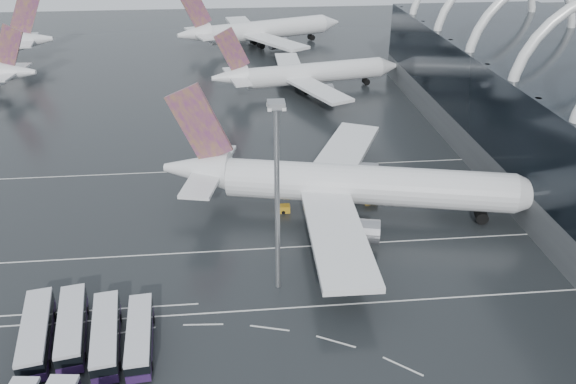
{
  "coord_description": "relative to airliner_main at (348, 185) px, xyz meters",
  "views": [
    {
      "loc": [
        -3.89,
        -58.67,
        47.84
      ],
      "look_at": [
        3.48,
        16.73,
        7.0
      ],
      "focal_mm": 35.0,
      "sensor_mm": 36.0,
      "label": 1
    }
  ],
  "objects": [
    {
      "name": "ground",
      "position": [
        -13.71,
        -21.13,
        -5.42
      ],
      "size": [
        420.0,
        420.0,
        0.0
      ],
      "primitive_type": "plane",
      "color": "black",
      "rests_on": "ground"
    },
    {
      "name": "lane_marking_near",
      "position": [
        -13.71,
        -23.13,
        -5.42
      ],
      "size": [
        120.0,
        0.25,
        0.01
      ],
      "primitive_type": "cube",
      "color": "silver",
      "rests_on": "ground"
    },
    {
      "name": "lane_marking_mid",
      "position": [
        -13.71,
        -9.13,
        -5.42
      ],
      "size": [
        120.0,
        0.25,
        0.01
      ],
      "primitive_type": "cube",
      "color": "silver",
      "rests_on": "ground"
    },
    {
      "name": "lane_marking_far",
      "position": [
        -13.71,
        18.87,
        -5.42
      ],
      "size": [
        120.0,
        0.25,
        0.01
      ],
      "primitive_type": "cube",
      "color": "silver",
      "rests_on": "ground"
    },
    {
      "name": "bus_bay_line_north",
      "position": [
        -37.71,
        -21.13,
        -5.42
      ],
      "size": [
        28.0,
        0.25,
        0.01
      ],
      "primitive_type": "cube",
      "color": "silver",
      "rests_on": "ground"
    },
    {
      "name": "airliner_main",
      "position": [
        0.0,
        0.0,
        0.0
      ],
      "size": [
        63.49,
        54.82,
        21.65
      ],
      "rotation": [
        0.0,
        0.0,
        -0.22
      ],
      "color": "white",
      "rests_on": "ground"
    },
    {
      "name": "airliner_gate_b",
      "position": [
        1.35,
        65.47,
        -0.86
      ],
      "size": [
        52.3,
        46.28,
        18.25
      ],
      "rotation": [
        0.0,
        0.0,
        0.21
      ],
      "color": "white",
      "rests_on": "ground"
    },
    {
      "name": "airliner_gate_c",
      "position": [
        -8.18,
        115.25,
        -0.06
      ],
      "size": [
        58.18,
        53.06,
        21.44
      ],
      "rotation": [
        0.0,
        0.0,
        0.37
      ],
      "color": "white",
      "rests_on": "ground"
    },
    {
      "name": "bus_row_near_a",
      "position": [
        -42.27,
        -26.82,
        -3.61
      ],
      "size": [
        5.42,
        13.71,
        3.3
      ],
      "rotation": [
        0.0,
        0.0,
        1.76
      ],
      "color": "#2C1542",
      "rests_on": "ground"
    },
    {
      "name": "bus_row_near_b",
      "position": [
        -38.38,
        -26.1,
        -3.67
      ],
      "size": [
        5.14,
        13.28,
        3.19
      ],
      "rotation": [
        0.0,
        0.0,
        1.75
      ],
      "color": "#2C1542",
      "rests_on": "ground"
    },
    {
      "name": "bus_row_near_c",
      "position": [
        -34.06,
        -27.9,
        -3.67
      ],
      "size": [
        4.78,
        13.2,
        3.18
      ],
      "rotation": [
        0.0,
        0.0,
        1.72
      ],
      "color": "#2C1542",
      "rests_on": "ground"
    },
    {
      "name": "bus_row_near_d",
      "position": [
        -30.11,
        -28.29,
        -3.77
      ],
      "size": [
        3.84,
        12.41,
        3.01
      ],
      "rotation": [
        0.0,
        0.0,
        1.66
      ],
      "color": "#2C1542",
      "rests_on": "ground"
    },
    {
      "name": "floodlight_mast",
      "position": [
        -12.96,
        -18.45,
        11.24
      ],
      "size": [
        2.03,
        2.03,
        26.49
      ],
      "color": "gray",
      "rests_on": "ground"
    },
    {
      "name": "gse_cart_belly_a",
      "position": [
        4.94,
        3.1,
        -4.8
      ],
      "size": [
        2.29,
        1.35,
        1.25
      ],
      "primitive_type": "cube",
      "color": "#BC8A19",
      "rests_on": "ground"
    },
    {
      "name": "gse_cart_belly_b",
      "position": [
        7.32,
        9.83,
        -4.84
      ],
      "size": [
        2.13,
        1.26,
        1.16
      ],
      "primitive_type": "cube",
      "color": "slate",
      "rests_on": "ground"
    },
    {
      "name": "gse_cart_belly_c",
      "position": [
        -10.48,
        1.59,
        -4.8
      ],
      "size": [
        2.28,
        1.35,
        1.25
      ],
      "primitive_type": "cube",
      "color": "#BC8A19",
      "rests_on": "ground"
    },
    {
      "name": "gse_cart_belly_d",
      "position": [
        13.77,
        7.5,
        -4.75
      ],
      "size": [
        2.48,
        1.46,
        1.35
      ],
      "primitive_type": "cube",
      "color": "slate",
      "rests_on": "ground"
    },
    {
      "name": "gse_cart_belly_e",
      "position": [
        -1.58,
        6.52,
        -4.74
      ],
      "size": [
        2.51,
        1.48,
        1.37
      ],
      "primitive_type": "cube",
      "color": "#BC8A19",
      "rests_on": "ground"
    }
  ]
}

